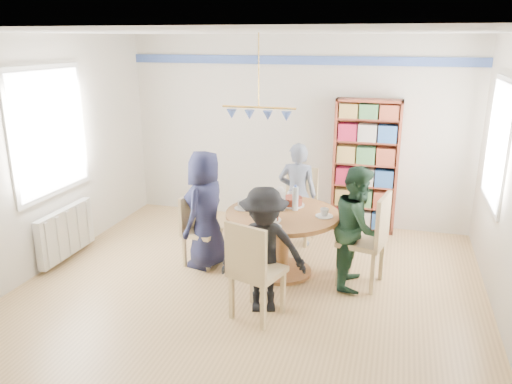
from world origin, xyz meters
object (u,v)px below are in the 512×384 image
(radiator, at_px, (66,232))
(chair_right, at_px, (370,236))
(chair_left, at_px, (196,226))
(person_near, at_px, (264,250))
(chair_near, at_px, (253,267))
(person_left, at_px, (205,210))
(person_right, at_px, (358,227))
(bookshelf, at_px, (365,168))
(person_far, at_px, (297,195))
(dining_table, at_px, (282,228))
(chair_far, at_px, (299,201))

(radiator, relative_size, chair_right, 0.94)
(chair_left, height_order, person_near, person_near)
(chair_near, distance_m, person_left, 1.37)
(person_left, height_order, person_right, person_left)
(radiator, distance_m, chair_near, 2.72)
(radiator, bearing_deg, bookshelf, 30.63)
(person_left, xyz_separation_m, person_far, (0.91, 0.94, -0.02))
(person_near, bearing_deg, dining_table, 74.35)
(chair_near, height_order, person_left, person_left)
(chair_near, xyz_separation_m, person_right, (0.89, 1.03, 0.12))
(chair_right, height_order, person_left, person_left)
(chair_far, bearing_deg, dining_table, -89.05)
(dining_table, bearing_deg, bookshelf, 64.85)
(person_near, bearing_deg, chair_left, 125.66)
(person_near, bearing_deg, chair_right, 23.77)
(chair_right, relative_size, chair_near, 1.04)
(person_near, height_order, bookshelf, bookshelf)
(radiator, relative_size, chair_far, 1.01)
(chair_right, relative_size, chair_far, 1.07)
(dining_table, bearing_deg, radiator, -172.28)
(person_right, bearing_deg, chair_right, -84.40)
(chair_left, relative_size, bookshelf, 0.46)
(dining_table, xyz_separation_m, chair_near, (-0.04, -1.08, 0.00))
(person_left, distance_m, person_far, 1.31)
(radiator, bearing_deg, person_far, 25.43)
(person_right, xyz_separation_m, bookshelf, (-0.06, 1.72, 0.24))
(radiator, height_order, person_right, person_right)
(chair_right, height_order, person_right, person_right)
(dining_table, distance_m, person_left, 0.94)
(chair_far, height_order, person_far, person_far)
(chair_near, xyz_separation_m, person_near, (0.05, 0.22, 0.09))
(chair_far, bearing_deg, chair_right, -47.65)
(chair_right, bearing_deg, chair_left, 179.84)
(dining_table, height_order, person_right, person_right)
(person_left, distance_m, person_right, 1.78)
(dining_table, relative_size, person_left, 0.92)
(person_left, xyz_separation_m, person_right, (1.78, -0.00, -0.03))
(radiator, xyz_separation_m, chair_right, (3.65, 0.33, 0.23))
(chair_far, relative_size, person_left, 0.70)
(radiator, xyz_separation_m, bookshelf, (3.45, 2.04, 0.57))
(chair_right, xyz_separation_m, chair_far, (-1.01, 1.11, -0.04))
(chair_near, bearing_deg, person_near, 77.38)
(chair_far, bearing_deg, chair_near, -90.51)
(person_left, relative_size, person_far, 1.03)
(person_near, xyz_separation_m, bookshelf, (0.78, 2.54, 0.27))
(chair_right, distance_m, person_right, 0.17)
(chair_far, xyz_separation_m, person_near, (0.03, -1.93, 0.10))
(radiator, xyz_separation_m, dining_table, (2.66, 0.36, 0.21))
(dining_table, bearing_deg, person_far, 90.81)
(radiator, height_order, bookshelf, bookshelf)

